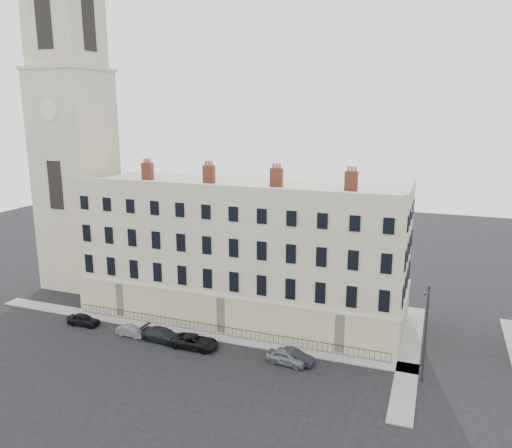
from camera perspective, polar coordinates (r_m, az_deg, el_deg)
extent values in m
plane|color=black|center=(47.24, -0.12, -16.33)|extent=(160.00, 160.00, 0.00)
cube|color=#B7AD88|center=(56.75, -1.57, -3.01)|extent=(36.00, 12.00, 15.00)
cube|color=#C6B994|center=(53.33, -4.01, -10.39)|extent=(36.10, 0.18, 4.00)
cube|color=#C6B994|center=(54.87, 16.57, -10.23)|extent=(0.18, 12.10, 4.00)
cube|color=#B7AD88|center=(49.78, -4.14, 4.02)|extent=(36.00, 0.35, 0.80)
cube|color=#B7AD88|center=(51.25, 17.27, 3.72)|extent=(0.35, 12.00, 0.80)
cube|color=brown|center=(60.51, -12.29, 5.92)|extent=(1.30, 0.70, 2.00)
cube|color=brown|center=(56.63, -5.40, 5.69)|extent=(1.30, 0.70, 2.00)
cube|color=brown|center=(53.66, 2.36, 5.34)|extent=(1.30, 0.70, 2.00)
cube|color=brown|center=(51.78, 10.83, 4.84)|extent=(1.30, 0.70, 2.00)
cube|color=#B7AD88|center=(69.44, -19.73, 4.66)|extent=(8.00, 8.00, 28.00)
cube|color=#B7AD88|center=(69.55, -20.99, 20.33)|extent=(7.04, 7.04, 10.00)
cube|color=black|center=(66.96, -23.16, 20.91)|extent=(2.20, 0.14, 7.00)
cylinder|color=white|center=(65.79, -22.63, 11.90)|extent=(2.40, 0.14, 2.40)
cube|color=gray|center=(55.02, -8.26, -11.95)|extent=(48.00, 2.00, 0.12)
cube|color=gray|center=(52.00, 17.14, -13.97)|extent=(2.00, 24.00, 0.12)
cube|color=black|center=(53.29, -4.23, -11.56)|extent=(35.00, 0.04, 0.04)
cube|color=black|center=(53.67, -4.21, -12.44)|extent=(35.00, 0.04, 0.04)
imported|color=black|center=(58.77, -19.13, -10.28)|extent=(3.74, 1.55, 1.26)
imported|color=slate|center=(54.79, -14.09, -11.79)|extent=(3.30, 1.31, 1.07)
imported|color=black|center=(52.93, -10.60, -12.35)|extent=(4.82, 2.25, 1.36)
imported|color=black|center=(51.14, -6.98, -13.18)|extent=(4.78, 2.27, 1.32)
imported|color=slate|center=(47.98, 3.54, -14.95)|extent=(4.08, 2.08, 1.33)
imported|color=black|center=(48.21, 4.38, -14.88)|extent=(3.91, 1.81, 1.24)
cylinder|color=#2C2C31|center=(45.82, 18.79, -11.88)|extent=(0.18, 0.18, 8.78)
cylinder|color=#2C2C31|center=(43.54, 18.95, -7.13)|extent=(0.45, 1.63, 0.11)
cube|color=#2C2C31|center=(42.85, 18.70, -7.52)|extent=(0.31, 0.58, 0.13)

